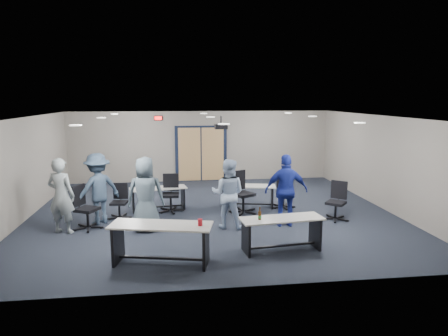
{
  "coord_description": "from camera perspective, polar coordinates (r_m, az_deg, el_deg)",
  "views": [
    {
      "loc": [
        -1.07,
        -10.82,
        3.23
      ],
      "look_at": [
        0.28,
        -0.3,
        1.34
      ],
      "focal_mm": 32.0,
      "sensor_mm": 36.0,
      "label": 1
    }
  ],
  "objects": [
    {
      "name": "person_gray",
      "position": [
        10.25,
        -22.24,
        -3.7
      ],
      "size": [
        0.77,
        0.62,
        1.83
      ],
      "primitive_type": "imported",
      "rotation": [
        0.0,
        0.0,
        2.83
      ],
      "color": "gray",
      "rests_on": "floor"
    },
    {
      "name": "person_back",
      "position": [
        10.71,
        -17.57,
        -2.85
      ],
      "size": [
        1.36,
        1.24,
        1.83
      ],
      "primitive_type": "imported",
      "rotation": [
        0.0,
        0.0,
        3.77
      ],
      "color": "#374B63",
      "rests_on": "floor"
    },
    {
      "name": "back_wall",
      "position": [
        15.47,
        -3.31,
        3.11
      ],
      "size": [
        10.0,
        0.04,
        2.7
      ],
      "primitive_type": "cube",
      "color": "gray",
      "rests_on": "floor"
    },
    {
      "name": "ceiling_projector",
      "position": [
        11.42,
        -0.43,
        5.97
      ],
      "size": [
        0.35,
        0.32,
        0.37
      ],
      "color": "black",
      "rests_on": "ceiling"
    },
    {
      "name": "person_plaid",
      "position": [
        9.83,
        -11.14,
        -3.69
      ],
      "size": [
        0.9,
        0.59,
        1.83
      ],
      "primitive_type": "imported",
      "rotation": [
        0.0,
        0.0,
        3.13
      ],
      "color": "#4F616D",
      "rests_on": "floor"
    },
    {
      "name": "table_front_right",
      "position": [
        8.62,
        8.17,
        -8.48
      ],
      "size": [
        1.82,
        0.77,
        0.98
      ],
      "rotation": [
        0.0,
        0.0,
        0.11
      ],
      "color": "#A6A49D",
      "rests_on": "floor"
    },
    {
      "name": "chair_back_d",
      "position": [
        11.87,
        8.51,
        -3.28
      ],
      "size": [
        0.77,
        0.77,
        1.01
      ],
      "primitive_type": null,
      "rotation": [
        0.0,
        0.0,
        -0.25
      ],
      "color": "black",
      "rests_on": "floor"
    },
    {
      "name": "person_lightblue",
      "position": [
        9.9,
        0.57,
        -3.69
      ],
      "size": [
        1.01,
        0.89,
        1.73
      ],
      "primitive_type": "imported",
      "rotation": [
        0.0,
        0.0,
        2.82
      ],
      "color": "#ADC4E5",
      "rests_on": "floor"
    },
    {
      "name": "exit_sign",
      "position": [
        15.29,
        -9.38,
        7.05
      ],
      "size": [
        0.32,
        0.07,
        0.18
      ],
      "color": "black",
      "rests_on": "back_wall"
    },
    {
      "name": "double_door",
      "position": [
        15.47,
        -3.29,
        1.99
      ],
      "size": [
        2.0,
        0.07,
        2.2
      ],
      "color": "black",
      "rests_on": "back_wall"
    },
    {
      "name": "left_wall",
      "position": [
        11.66,
        -26.92,
        -0.27
      ],
      "size": [
        0.04,
        9.0,
        2.7
      ],
      "primitive_type": "cube",
      "color": "gray",
      "rests_on": "floor"
    },
    {
      "name": "person_navy",
      "position": [
        10.15,
        8.88,
        -3.19
      ],
      "size": [
        1.11,
        0.55,
        1.83
      ],
      "primitive_type": "imported",
      "rotation": [
        0.0,
        0.0,
        3.04
      ],
      "color": "navy",
      "rests_on": "floor"
    },
    {
      "name": "chair_back_b",
      "position": [
        11.43,
        -7.64,
        -3.62
      ],
      "size": [
        0.71,
        0.71,
        1.06
      ],
      "primitive_type": null,
      "rotation": [
        0.0,
        0.0,
        -0.07
      ],
      "color": "black",
      "rests_on": "floor"
    },
    {
      "name": "table_back_right",
      "position": [
        11.86,
        3.45,
        -3.48
      ],
      "size": [
        1.68,
        0.84,
        0.65
      ],
      "rotation": [
        0.0,
        0.0,
        -0.19
      ],
      "color": "#A6A49D",
      "rests_on": "floor"
    },
    {
      "name": "table_back_left",
      "position": [
        11.69,
        -9.36,
        -3.79
      ],
      "size": [
        1.68,
        0.79,
        0.65
      ],
      "rotation": [
        0.0,
        0.0,
        0.16
      ],
      "color": "#A6A49D",
      "rests_on": "floor"
    },
    {
      "name": "floor",
      "position": [
        11.34,
        -1.62,
        -6.44
      ],
      "size": [
        10.0,
        10.0,
        0.0
      ],
      "primitive_type": "plane",
      "color": "black",
      "rests_on": "ground"
    },
    {
      "name": "chair_loose_right",
      "position": [
        10.98,
        15.7,
        -4.59
      ],
      "size": [
        0.91,
        0.91,
        1.03
      ],
      "primitive_type": null,
      "rotation": [
        0.0,
        0.0,
        -0.72
      ],
      "color": "black",
      "rests_on": "floor"
    },
    {
      "name": "chair_back_a",
      "position": [
        11.09,
        -14.78,
        -4.64
      ],
      "size": [
        0.66,
        0.66,
        0.94
      ],
      "primitive_type": null,
      "rotation": [
        0.0,
        0.0,
        -0.14
      ],
      "color": "black",
      "rests_on": "floor"
    },
    {
      "name": "chair_loose_left",
      "position": [
        10.42,
        -18.98,
        -5.36
      ],
      "size": [
        0.92,
        0.92,
        1.09
      ],
      "primitive_type": null,
      "rotation": [
        0.0,
        0.0,
        1.12
      ],
      "color": "black",
      "rests_on": "floor"
    },
    {
      "name": "right_wall",
      "position": [
        12.54,
        21.72,
        0.77
      ],
      "size": [
        0.04,
        9.0,
        2.7
      ],
      "primitive_type": "cube",
      "color": "gray",
      "rests_on": "floor"
    },
    {
      "name": "ceiling",
      "position": [
        10.88,
        -1.7,
        7.32
      ],
      "size": [
        10.0,
        9.0,
        0.04
      ],
      "primitive_type": "cube",
      "color": "white",
      "rests_on": "back_wall"
    },
    {
      "name": "ceiling_can_lights",
      "position": [
        11.13,
        -1.82,
        7.23
      ],
      "size": [
        6.24,
        5.74,
        0.02
      ],
      "primitive_type": null,
      "color": "white",
      "rests_on": "ceiling"
    },
    {
      "name": "front_wall",
      "position": [
        6.67,
        2.19,
        -6.24
      ],
      "size": [
        10.0,
        0.04,
        2.7
      ],
      "primitive_type": "cube",
      "color": "gray",
      "rests_on": "floor"
    },
    {
      "name": "chair_back_c",
      "position": [
        11.21,
        2.79,
        -3.52
      ],
      "size": [
        1.01,
        1.01,
        1.18
      ],
      "primitive_type": null,
      "rotation": [
        0.0,
        0.0,
        0.51
      ],
      "color": "black",
      "rests_on": "floor"
    },
    {
      "name": "table_front_left",
      "position": [
        7.96,
        -8.9,
        -9.68
      ],
      "size": [
        2.07,
        1.08,
        0.93
      ],
      "rotation": [
        0.0,
        0.0,
        -0.23
      ],
      "color": "#A6A49D",
      "rests_on": "floor"
    }
  ]
}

